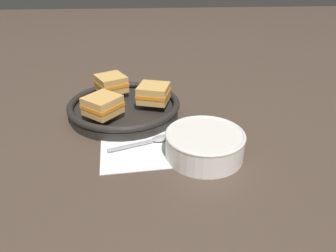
{
  "coord_description": "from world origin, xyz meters",
  "views": [
    {
      "loc": [
        -0.02,
        -0.68,
        0.41
      ],
      "look_at": [
        0.03,
        0.02,
        0.03
      ],
      "focal_mm": 35.0,
      "sensor_mm": 36.0,
      "label": 1
    }
  ],
  "objects_px": {
    "sandwich_near_left": "(155,93)",
    "sandwich_far_left": "(103,105)",
    "soup_bowl": "(205,143)",
    "skillet": "(124,108)",
    "sandwich_near_right": "(111,83)",
    "spoon": "(153,141)"
  },
  "relations": [
    {
      "from": "soup_bowl",
      "to": "spoon",
      "type": "bearing_deg",
      "value": 151.51
    },
    {
      "from": "soup_bowl",
      "to": "spoon",
      "type": "distance_m",
      "value": 0.13
    },
    {
      "from": "soup_bowl",
      "to": "sandwich_far_left",
      "type": "distance_m",
      "value": 0.28
    },
    {
      "from": "soup_bowl",
      "to": "sandwich_near_right",
      "type": "bearing_deg",
      "value": 127.27
    },
    {
      "from": "skillet",
      "to": "sandwich_near_right",
      "type": "relative_size",
      "value": 2.85
    },
    {
      "from": "spoon",
      "to": "sandwich_near_left",
      "type": "relative_size",
      "value": 1.57
    },
    {
      "from": "spoon",
      "to": "sandwich_near_right",
      "type": "bearing_deg",
      "value": 96.12
    },
    {
      "from": "sandwich_far_left",
      "to": "soup_bowl",
      "type": "bearing_deg",
      "value": -32.03
    },
    {
      "from": "sandwich_near_right",
      "to": "skillet",
      "type": "bearing_deg",
      "value": -63.37
    },
    {
      "from": "spoon",
      "to": "sandwich_far_left",
      "type": "bearing_deg",
      "value": 125.3
    },
    {
      "from": "sandwich_far_left",
      "to": "skillet",
      "type": "bearing_deg",
      "value": 56.63
    },
    {
      "from": "spoon",
      "to": "skillet",
      "type": "height_order",
      "value": "skillet"
    },
    {
      "from": "sandwich_near_left",
      "to": "sandwich_near_right",
      "type": "xyz_separation_m",
      "value": [
        -0.13,
        0.08,
        0.0
      ]
    },
    {
      "from": "sandwich_near_left",
      "to": "sandwich_far_left",
      "type": "bearing_deg",
      "value": -153.37
    },
    {
      "from": "soup_bowl",
      "to": "skillet",
      "type": "xyz_separation_m",
      "value": [
        -0.19,
        0.22,
        -0.01
      ]
    },
    {
      "from": "sandwich_near_left",
      "to": "sandwich_far_left",
      "type": "xyz_separation_m",
      "value": [
        -0.13,
        -0.07,
        0.0
      ]
    },
    {
      "from": "sandwich_near_right",
      "to": "sandwich_far_left",
      "type": "height_order",
      "value": "same"
    },
    {
      "from": "sandwich_near_left",
      "to": "sandwich_near_right",
      "type": "bearing_deg",
      "value": 146.63
    },
    {
      "from": "soup_bowl",
      "to": "skillet",
      "type": "height_order",
      "value": "soup_bowl"
    },
    {
      "from": "skillet",
      "to": "sandwich_near_right",
      "type": "distance_m",
      "value": 0.1
    },
    {
      "from": "spoon",
      "to": "sandwich_near_right",
      "type": "distance_m",
      "value": 0.27
    },
    {
      "from": "sandwich_near_left",
      "to": "sandwich_near_right",
      "type": "distance_m",
      "value": 0.15
    }
  ]
}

